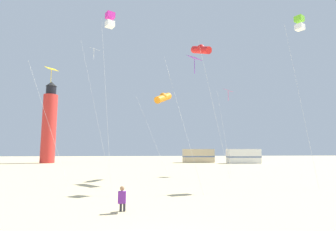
{
  "coord_description": "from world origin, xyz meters",
  "views": [
    {
      "loc": [
        -0.32,
        -6.58,
        2.79
      ],
      "look_at": [
        1.53,
        11.95,
        5.18
      ],
      "focal_mm": 28.07,
      "sensor_mm": 36.0,
      "label": 1
    }
  ],
  "objects_px": {
    "kite_diamond_gold": "(51,73)",
    "kite_tube_scarlet": "(201,50)",
    "kite_diamond_white": "(94,55)",
    "kite_box_lime": "(299,24)",
    "kite_diamond_violet": "(194,63)",
    "kite_flyer_standing": "(122,198)",
    "rv_van_white": "(243,156)",
    "kite_box_magenta": "(110,20)",
    "kite_tube_orange": "(163,98)",
    "lighthouse_distant": "(49,124)",
    "kite_diamond_rainbow": "(228,94)",
    "rv_van_tan": "(198,156)"
  },
  "relations": [
    {
      "from": "kite_diamond_gold",
      "to": "rv_van_white",
      "type": "xyz_separation_m",
      "value": [
        27.76,
        28.25,
        -7.78
      ]
    },
    {
      "from": "kite_box_magenta",
      "to": "kite_diamond_violet",
      "type": "xyz_separation_m",
      "value": [
        6.26,
        -1.15,
        -3.57
      ]
    },
    {
      "from": "kite_flyer_standing",
      "to": "rv_van_tan",
      "type": "height_order",
      "value": "rv_van_tan"
    },
    {
      "from": "kite_diamond_gold",
      "to": "kite_tube_scarlet",
      "type": "bearing_deg",
      "value": 5.22
    },
    {
      "from": "kite_diamond_rainbow",
      "to": "kite_box_lime",
      "type": "height_order",
      "value": "kite_box_lime"
    },
    {
      "from": "kite_box_lime",
      "to": "rv_van_tan",
      "type": "distance_m",
      "value": 37.39
    },
    {
      "from": "kite_box_magenta",
      "to": "kite_tube_orange",
      "type": "xyz_separation_m",
      "value": [
        4.63,
        6.4,
        -4.7
      ]
    },
    {
      "from": "kite_box_magenta",
      "to": "kite_diamond_gold",
      "type": "height_order",
      "value": "kite_box_magenta"
    },
    {
      "from": "kite_diamond_white",
      "to": "kite_diamond_gold",
      "type": "height_order",
      "value": "kite_diamond_white"
    },
    {
      "from": "kite_flyer_standing",
      "to": "kite_tube_orange",
      "type": "height_order",
      "value": "kite_tube_orange"
    },
    {
      "from": "kite_diamond_gold",
      "to": "kite_diamond_rainbow",
      "type": "xyz_separation_m",
      "value": [
        17.38,
        6.03,
        -0.11
      ]
    },
    {
      "from": "kite_diamond_gold",
      "to": "kite_diamond_violet",
      "type": "height_order",
      "value": "kite_diamond_gold"
    },
    {
      "from": "kite_diamond_white",
      "to": "kite_diamond_violet",
      "type": "xyz_separation_m",
      "value": [
        8.93,
        -9.48,
        -3.8
      ]
    },
    {
      "from": "rv_van_tan",
      "to": "rv_van_white",
      "type": "relative_size",
      "value": 1.0
    },
    {
      "from": "kite_diamond_violet",
      "to": "kite_flyer_standing",
      "type": "bearing_deg",
      "value": -126.69
    },
    {
      "from": "kite_flyer_standing",
      "to": "kite_diamond_rainbow",
      "type": "bearing_deg",
      "value": -121.21
    },
    {
      "from": "kite_tube_orange",
      "to": "kite_diamond_rainbow",
      "type": "xyz_separation_m",
      "value": [
        7.6,
        2.62,
        1.13
      ]
    },
    {
      "from": "kite_diamond_gold",
      "to": "kite_tube_orange",
      "type": "xyz_separation_m",
      "value": [
        9.78,
        3.41,
        -1.24
      ]
    },
    {
      "from": "lighthouse_distant",
      "to": "rv_van_white",
      "type": "height_order",
      "value": "lighthouse_distant"
    },
    {
      "from": "kite_tube_orange",
      "to": "lighthouse_distant",
      "type": "xyz_separation_m",
      "value": [
        -21.03,
        29.93,
        -0.09
      ]
    },
    {
      "from": "kite_diamond_rainbow",
      "to": "lighthouse_distant",
      "type": "distance_m",
      "value": 39.59
    },
    {
      "from": "kite_diamond_rainbow",
      "to": "rv_van_tan",
      "type": "bearing_deg",
      "value": 85.32
    },
    {
      "from": "lighthouse_distant",
      "to": "rv_van_white",
      "type": "xyz_separation_m",
      "value": [
        39.01,
        -5.08,
        -6.45
      ]
    },
    {
      "from": "kite_diamond_gold",
      "to": "kite_box_lime",
      "type": "distance_m",
      "value": 20.93
    },
    {
      "from": "lighthouse_distant",
      "to": "kite_flyer_standing",
      "type": "bearing_deg",
      "value": -67.42
    },
    {
      "from": "kite_diamond_gold",
      "to": "kite_diamond_rainbow",
      "type": "bearing_deg",
      "value": 19.13
    },
    {
      "from": "kite_diamond_white",
      "to": "rv_van_white",
      "type": "xyz_separation_m",
      "value": [
        25.28,
        22.92,
        -11.47
      ]
    },
    {
      "from": "kite_flyer_standing",
      "to": "kite_diamond_gold",
      "type": "relative_size",
      "value": 0.12
    },
    {
      "from": "kite_diamond_rainbow",
      "to": "kite_box_lime",
      "type": "xyz_separation_m",
      "value": [
        2.92,
        -9.48,
        3.84
      ]
    },
    {
      "from": "kite_diamond_gold",
      "to": "rv_van_white",
      "type": "distance_m",
      "value": 40.36
    },
    {
      "from": "lighthouse_distant",
      "to": "rv_van_white",
      "type": "distance_m",
      "value": 39.87
    },
    {
      "from": "kite_box_lime",
      "to": "rv_van_white",
      "type": "xyz_separation_m",
      "value": [
        7.46,
        31.71,
        -11.5
      ]
    },
    {
      "from": "kite_tube_orange",
      "to": "kite_box_lime",
      "type": "relative_size",
      "value": 0.64
    },
    {
      "from": "kite_flyer_standing",
      "to": "kite_diamond_violet",
      "type": "height_order",
      "value": "kite_diamond_violet"
    },
    {
      "from": "kite_diamond_white",
      "to": "kite_tube_scarlet",
      "type": "relative_size",
      "value": 1.07
    },
    {
      "from": "kite_diamond_violet",
      "to": "rv_van_white",
      "type": "relative_size",
      "value": 1.5
    },
    {
      "from": "kite_diamond_violet",
      "to": "rv_van_tan",
      "type": "distance_m",
      "value": 37.93
    },
    {
      "from": "kite_diamond_white",
      "to": "kite_box_lime",
      "type": "distance_m",
      "value": 19.87
    },
    {
      "from": "kite_box_magenta",
      "to": "kite_tube_scarlet",
      "type": "bearing_deg",
      "value": 27.43
    },
    {
      "from": "kite_tube_scarlet",
      "to": "rv_van_white",
      "type": "height_order",
      "value": "kite_tube_scarlet"
    },
    {
      "from": "kite_box_lime",
      "to": "kite_diamond_white",
      "type": "bearing_deg",
      "value": 153.73
    },
    {
      "from": "kite_diamond_violet",
      "to": "rv_van_white",
      "type": "xyz_separation_m",
      "value": [
        16.35,
        32.39,
        -7.67
      ]
    },
    {
      "from": "kite_diamond_white",
      "to": "lighthouse_distant",
      "type": "xyz_separation_m",
      "value": [
        -13.74,
        28.0,
        -5.02
      ]
    },
    {
      "from": "kite_box_lime",
      "to": "lighthouse_distant",
      "type": "xyz_separation_m",
      "value": [
        -31.56,
        36.79,
        -5.06
      ]
    },
    {
      "from": "kite_diamond_gold",
      "to": "kite_box_lime",
      "type": "height_order",
      "value": "kite_box_lime"
    },
    {
      "from": "kite_diamond_violet",
      "to": "lighthouse_distant",
      "type": "bearing_deg",
      "value": 121.17
    },
    {
      "from": "kite_diamond_white",
      "to": "kite_diamond_gold",
      "type": "distance_m",
      "value": 6.95
    },
    {
      "from": "kite_diamond_white",
      "to": "kite_diamond_rainbow",
      "type": "xyz_separation_m",
      "value": [
        14.9,
        0.69,
        -3.81
      ]
    },
    {
      "from": "kite_diamond_gold",
      "to": "rv_van_tan",
      "type": "distance_m",
      "value": 38.37
    },
    {
      "from": "kite_flyer_standing",
      "to": "kite_diamond_violet",
      "type": "xyz_separation_m",
      "value": [
        4.55,
        6.1,
        8.45
      ]
    }
  ]
}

